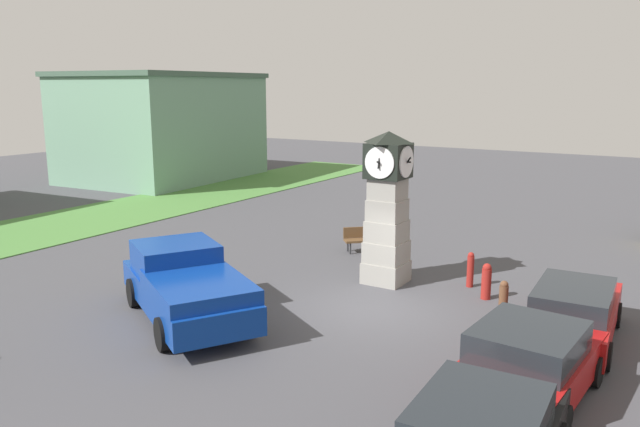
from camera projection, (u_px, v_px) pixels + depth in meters
ground_plane at (373, 309)px, 17.17m from camera, size 89.81×89.81×0.00m
clock_tower at (387, 208)px, 19.06m from camera, size 1.52×1.48×4.70m
bollard_near_tower at (531, 320)px, 15.13m from camera, size 0.23×0.23×0.88m
bollard_mid_row at (503, 298)px, 16.56m from camera, size 0.24×0.24×0.98m
bollard_far_row at (486, 281)px, 17.87m from camera, size 0.28×0.28×1.06m
bollard_end_row at (470, 269)px, 18.96m from camera, size 0.21×0.21×1.09m
car_near_tower at (530, 361)px, 12.13m from camera, size 4.05×2.34×1.54m
car_by_building at (574, 312)px, 14.86m from camera, size 4.66×2.08×1.45m
pickup_truck at (186, 285)px, 16.25m from camera, size 4.71×5.90×1.85m
bench at (365, 237)px, 23.05m from camera, size 1.48×1.53×0.90m
pedestrian_crossing_lot at (216, 164)px, 41.40m from camera, size 0.45×0.45×1.64m
storefront_low_left at (163, 126)px, 40.76m from camera, size 12.40×9.64×6.86m
grass_verge_far at (34, 231)px, 26.33m from camera, size 53.89×5.96×0.04m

